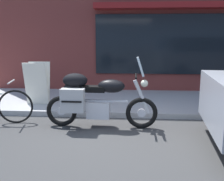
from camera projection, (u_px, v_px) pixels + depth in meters
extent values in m
plane|color=#3A3A3A|center=(107.00, 137.00, 4.61)|extent=(80.00, 80.00, 0.00)
torus|color=black|center=(142.00, 113.00, 5.01)|extent=(0.62, 0.10, 0.61)
cylinder|color=silver|center=(142.00, 113.00, 5.01)|extent=(0.16, 0.06, 0.16)
torus|color=black|center=(62.00, 111.00, 5.15)|extent=(0.62, 0.10, 0.61)
cylinder|color=silver|center=(62.00, 111.00, 5.15)|extent=(0.16, 0.06, 0.16)
cube|color=silver|center=(99.00, 109.00, 5.07)|extent=(0.44, 0.31, 0.32)
cylinder|color=silver|center=(101.00, 101.00, 5.04)|extent=(1.03, 0.08, 0.06)
ellipsoid|color=black|center=(111.00, 86.00, 4.96)|extent=(0.52, 0.29, 0.26)
cube|color=black|center=(90.00, 89.00, 5.01)|extent=(0.60, 0.25, 0.11)
cube|color=black|center=(73.00, 89.00, 5.04)|extent=(0.28, 0.22, 0.18)
cylinder|color=silver|center=(142.00, 97.00, 4.95)|extent=(0.35, 0.08, 0.67)
cylinder|color=black|center=(136.00, 76.00, 4.88)|extent=(0.05, 0.62, 0.04)
cube|color=silver|center=(140.00, 66.00, 4.84)|extent=(0.15, 0.32, 0.35)
sphere|color=#EAEACC|center=(144.00, 83.00, 4.90)|extent=(0.14, 0.14, 0.14)
cube|color=#AAAAAA|center=(73.00, 100.00, 4.83)|extent=(0.44, 0.21, 0.44)
cube|color=black|center=(71.00, 102.00, 4.72)|extent=(0.37, 0.02, 0.03)
ellipsoid|color=black|center=(75.00, 80.00, 5.00)|extent=(0.48, 0.33, 0.28)
torus|color=black|center=(16.00, 107.00, 5.31)|extent=(0.70, 0.17, 0.70)
cylinder|color=silver|center=(11.00, 82.00, 5.20)|extent=(0.12, 0.48, 0.03)
cube|color=silver|center=(36.00, 84.00, 6.29)|extent=(0.55, 0.21, 1.03)
cube|color=silver|center=(39.00, 82.00, 6.50)|extent=(0.55, 0.21, 1.03)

